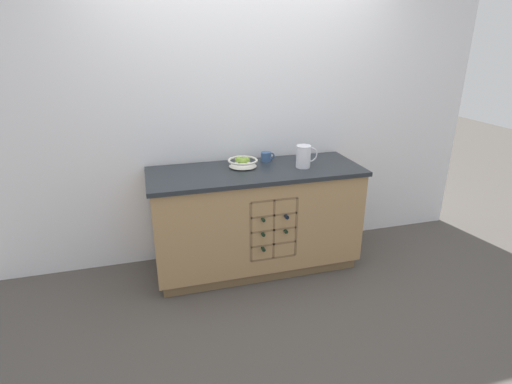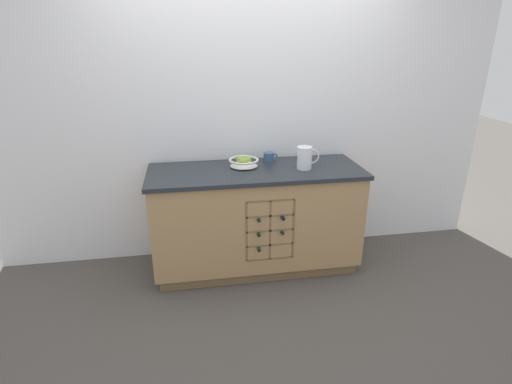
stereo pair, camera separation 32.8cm
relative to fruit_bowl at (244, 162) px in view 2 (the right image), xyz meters
name	(u,v)px [view 2 (the right image)]	position (x,y,z in m)	size (l,w,h in m)	color
ground_plane	(256,265)	(0.09, -0.09, -0.93)	(14.00, 14.00, 0.00)	#4C4742
back_wall	(249,113)	(0.09, 0.28, 0.35)	(4.40, 0.06, 2.55)	white
kitchen_island	(256,219)	(0.09, -0.09, -0.48)	(1.73, 0.67, 0.89)	brown
fruit_bowl	(244,162)	(0.00, 0.00, 0.00)	(0.25, 0.25, 0.09)	silver
white_pitcher	(305,157)	(0.48, -0.14, 0.05)	(0.18, 0.12, 0.18)	white
ceramic_mug	(269,157)	(0.24, 0.11, 0.00)	(0.12, 0.09, 0.08)	#385684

